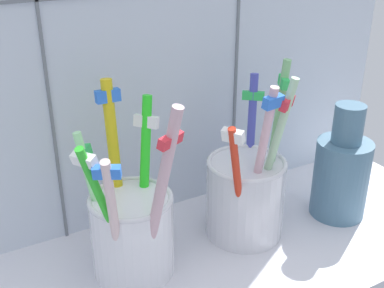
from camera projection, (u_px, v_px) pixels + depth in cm
name	position (u px, v px, depth cm)	size (l,w,h in cm)	color
counter_slab	(203.00, 269.00, 49.75)	(64.00, 22.00, 2.00)	silver
tile_wall_back	(145.00, 34.00, 50.12)	(64.00, 2.20, 45.00)	silver
toothbrush_cup_left	(132.00, 227.00, 46.02)	(9.71, 11.33, 18.80)	white
toothbrush_cup_right	(246.00, 192.00, 51.80)	(9.52, 9.43, 19.17)	silver
ceramic_vase	(340.00, 172.00, 55.21)	(6.14, 6.14, 13.37)	slate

